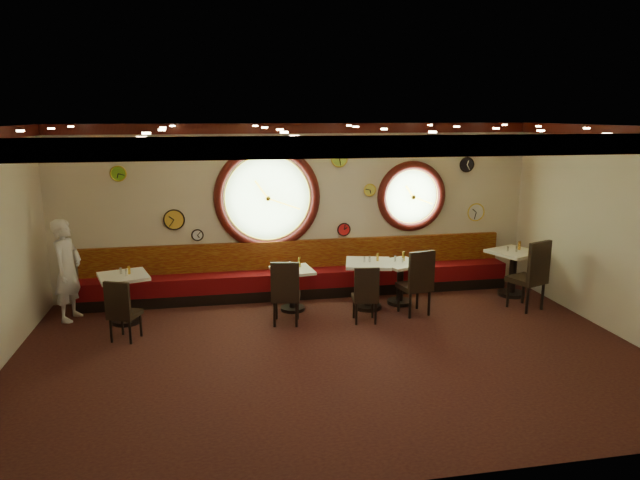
{
  "coord_description": "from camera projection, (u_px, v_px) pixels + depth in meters",
  "views": [
    {
      "loc": [
        -1.6,
        -7.48,
        3.37
      ],
      "look_at": [
        -0.02,
        0.8,
        1.5
      ],
      "focal_mm": 32.0,
      "sensor_mm": 36.0,
      "label": 1
    }
  ],
  "objects": [
    {
      "name": "wall_clock_2",
      "position": [
        467.0,
        165.0,
        11.11
      ],
      "size": [
        0.28,
        0.03,
        0.28
      ],
      "primitive_type": "cylinder",
      "rotation": [
        1.57,
        0.0,
        0.0
      ],
      "color": "black",
      "rests_on": "wall_back"
    },
    {
      "name": "table_b",
      "position": [
        292.0,
        284.0,
        9.91
      ],
      "size": [
        0.76,
        0.76,
        0.74
      ],
      "color": "black",
      "rests_on": "floor"
    },
    {
      "name": "condiment_b_pepper",
      "position": [
        294.0,
        268.0,
        9.76
      ],
      "size": [
        0.03,
        0.03,
        0.09
      ],
      "primitive_type": "cylinder",
      "color": "#BCBCC1",
      "rests_on": "table_b"
    },
    {
      "name": "wall_front",
      "position": [
        404.0,
        321.0,
        4.97
      ],
      "size": [
        9.0,
        0.02,
        3.2
      ],
      "primitive_type": "cube",
      "color": "beige",
      "rests_on": "floor"
    },
    {
      "name": "condiment_c_pepper",
      "position": [
        370.0,
        259.0,
        9.9
      ],
      "size": [
        0.04,
        0.04,
        0.11
      ],
      "primitive_type": "cylinder",
      "color": "silver",
      "rests_on": "table_c"
    },
    {
      "name": "wall_clock_3",
      "position": [
        118.0,
        173.0,
        9.94
      ],
      "size": [
        0.26,
        0.03,
        0.26
      ],
      "primitive_type": "cylinder",
      "rotation": [
        1.57,
        0.0,
        0.0
      ],
      "color": "#69AC22",
      "rests_on": "wall_back"
    },
    {
      "name": "condiment_e_bottle",
      "position": [
        519.0,
        246.0,
        10.71
      ],
      "size": [
        0.05,
        0.05,
        0.16
      ],
      "primitive_type": "cylinder",
      "color": "gold",
      "rests_on": "table_e"
    },
    {
      "name": "condiment_c_salt",
      "position": [
        364.0,
        260.0,
        9.89
      ],
      "size": [
        0.03,
        0.03,
        0.09
      ],
      "primitive_type": "cylinder",
      "color": "silver",
      "rests_on": "table_c"
    },
    {
      "name": "wall_clock_4",
      "position": [
        174.0,
        220.0,
        10.29
      ],
      "size": [
        0.36,
        0.03,
        0.36
      ],
      "primitive_type": "cylinder",
      "rotation": [
        1.57,
        0.0,
        0.0
      ],
      "color": "gold",
      "rests_on": "wall_back"
    },
    {
      "name": "chair_d",
      "position": [
        418.0,
        278.0,
        9.61
      ],
      "size": [
        0.57,
        0.57,
        0.71
      ],
      "rotation": [
        0.0,
        0.0,
        0.21
      ],
      "color": "black",
      "rests_on": "floor"
    },
    {
      "name": "condiment_a_salt",
      "position": [
        121.0,
        271.0,
        9.27
      ],
      "size": [
        0.04,
        0.04,
        0.11
      ],
      "primitive_type": "cylinder",
      "color": "silver",
      "rests_on": "table_a"
    },
    {
      "name": "condiment_e_salt",
      "position": [
        508.0,
        249.0,
        10.6
      ],
      "size": [
        0.03,
        0.03,
        0.09
      ],
      "primitive_type": "cylinder",
      "color": "silver",
      "rests_on": "table_e"
    },
    {
      "name": "condiment_e_pepper",
      "position": [
        517.0,
        249.0,
        10.55
      ],
      "size": [
        0.04,
        0.04,
        0.1
      ],
      "primitive_type": "cylinder",
      "color": "silver",
      "rests_on": "table_e"
    },
    {
      "name": "condiment_d_bottle",
      "position": [
        403.0,
        256.0,
        10.26
      ],
      "size": [
        0.06,
        0.06,
        0.18
      ],
      "primitive_type": "cylinder",
      "color": "gold",
      "rests_on": "table_d"
    },
    {
      "name": "chair_e",
      "position": [
        533.0,
        271.0,
        9.85
      ],
      "size": [
        0.68,
        0.68,
        0.77
      ],
      "rotation": [
        0.0,
        0.0,
        0.37
      ],
      "color": "black",
      "rests_on": "floor"
    },
    {
      "name": "condiment_b_salt",
      "position": [
        290.0,
        265.0,
        9.93
      ],
      "size": [
        0.04,
        0.04,
        0.11
      ],
      "primitive_type": "cylinder",
      "color": "silver",
      "rests_on": "table_b"
    },
    {
      "name": "table_c",
      "position": [
        368.0,
        279.0,
        9.99
      ],
      "size": [
        0.94,
        0.94,
        0.85
      ],
      "color": "black",
      "rests_on": "floor"
    },
    {
      "name": "table_d",
      "position": [
        400.0,
        278.0,
        10.25
      ],
      "size": [
        0.91,
        0.91,
        0.77
      ],
      "color": "black",
      "rests_on": "floor"
    },
    {
      "name": "wall_back",
      "position": [
        300.0,
        210.0,
        10.72
      ],
      "size": [
        9.0,
        0.02,
        3.2
      ],
      "primitive_type": "cube",
      "color": "beige",
      "rests_on": "floor"
    },
    {
      "name": "condiment_b_bottle",
      "position": [
        299.0,
        262.0,
        9.97
      ],
      "size": [
        0.05,
        0.05,
        0.18
      ],
      "primitive_type": "cylinder",
      "color": "gold",
      "rests_on": "table_b"
    },
    {
      "name": "wall_clock_0",
      "position": [
        339.0,
        159.0,
        10.61
      ],
      "size": [
        0.3,
        0.03,
        0.3
      ],
      "primitive_type": "cylinder",
      "rotation": [
        1.57,
        0.0,
        0.0
      ],
      "color": "#ACD542",
      "rests_on": "wall_back"
    },
    {
      "name": "condiment_a_bottle",
      "position": [
        129.0,
        270.0,
        9.26
      ],
      "size": [
        0.04,
        0.04,
        0.14
      ],
      "primitive_type": "cylinder",
      "color": "gold",
      "rests_on": "table_a"
    },
    {
      "name": "molding_back",
      "position": [
        299.0,
        128.0,
        10.35
      ],
      "size": [
        9.0,
        0.1,
        0.18
      ],
      "primitive_type": "cube",
      "color": "#3A0C0A",
      "rests_on": "wall_back"
    },
    {
      "name": "ceiling",
      "position": [
        333.0,
        127.0,
        7.5
      ],
      "size": [
        9.0,
        6.0,
        0.02
      ],
      "primitive_type": "cube",
      "color": "gold",
      "rests_on": "wall_back"
    },
    {
      "name": "wall_clock_5",
      "position": [
        476.0,
        212.0,
        11.36
      ],
      "size": [
        0.34,
        0.03,
        0.34
      ],
      "primitive_type": "cylinder",
      "rotation": [
        1.57,
        0.0,
        0.0
      ],
      "color": "silver",
      "rests_on": "wall_back"
    },
    {
      "name": "wall_clock_1",
      "position": [
        370.0,
        190.0,
        10.85
      ],
      "size": [
        0.22,
        0.03,
        0.22
      ],
      "primitive_type": "cylinder",
      "rotation": [
        1.57,
        0.0,
        0.0
      ],
      "color": "#D2C946",
      "rests_on": "wall_back"
    },
    {
      "name": "chair_c",
      "position": [
        366.0,
        291.0,
        9.26
      ],
      "size": [
        0.45,
        0.45,
        0.6
      ],
      "rotation": [
        0.0,
        0.0,
        -0.11
      ],
      "color": "black",
      "rests_on": "floor"
    },
    {
      "name": "porthole_right_glass",
      "position": [
        411.0,
        196.0,
        11.07
      ],
      "size": [
        1.1,
        0.02,
        1.1
      ],
      "primitive_type": "cylinder",
      "rotation": [
        1.57,
        0.0,
        0.0
      ],
      "color": "#89B06A",
      "rests_on": "wall_back"
    },
    {
      "name": "wall_clock_6",
      "position": [
        344.0,
        229.0,
        10.93
      ],
      "size": [
        0.24,
        0.03,
        0.24
      ],
      "primitive_type": "cylinder",
      "rotation": [
        1.57,
        0.0,
        0.0
      ],
      "color": "red",
      "rests_on": "wall_back"
    },
    {
      "name": "table_e",
      "position": [
        513.0,
        267.0,
        10.7
      ],
      "size": [
        1.02,
        1.02,
        0.87
      ],
      "color": "black",
      "rests_on": "floor"
    },
    {
      "name": "condiment_d_pepper",
      "position": [
        403.0,
        260.0,
        10.17
      ],
      "size": [
        0.03,
        0.03,
        0.09
      ],
      "primitive_type": "cylinder",
      "color": "silver",
      "rests_on": "table_d"
    },
    {
      "name": "table_a",
      "position": [
        125.0,
        293.0,
        9.29
      ],
      "size": [
        0.93,
        0.93,
        0.82
      ],
      "color": "black",
      "rests_on": "floor"
    },
    {
      "name": "condiment_d_salt",
      "position": [
        395.0,
        259.0,
        10.23
      ],
      "size": [
        0.04,
        0.04,
        0.11
      ],
      "primitive_type": "cylinder",
      "color": "silver",
      "rests_on": "table_d"
    },
    {
      "name": "porthole_left_glass",
      "position": [
        267.0,
        198.0,
        10.55
      ],
      "size": [
        1.66,
        0.02,
        1.66
      ],
      "primitive_type": "cylinder",
      "rotation": [
        1.57,
        0.0,
        0.0
      ],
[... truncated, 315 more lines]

